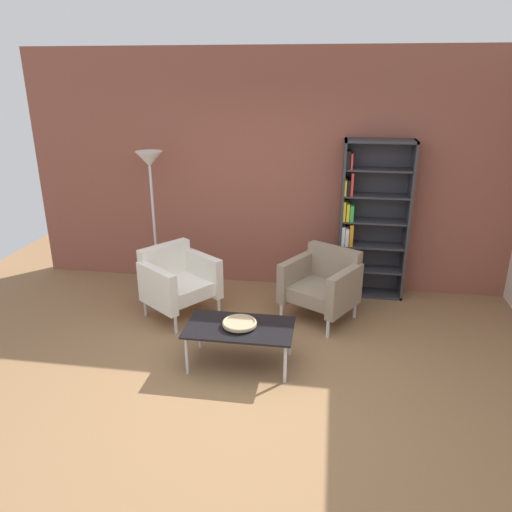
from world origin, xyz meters
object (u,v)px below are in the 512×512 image
coffee_table_low (240,330)px  armchair_by_bookshelf (177,280)px  armchair_corner_red (323,283)px  floor_lamp_torchiere (150,176)px  bookshelf_tall (368,221)px  decorative_bowl (240,323)px

coffee_table_low → armchair_by_bookshelf: size_ratio=1.06×
armchair_corner_red → floor_lamp_torchiere: floor_lamp_torchiere is taller
bookshelf_tall → coffee_table_low: (-1.23, -1.82, -0.57)m
coffee_table_low → floor_lamp_torchiere: size_ratio=0.57×
coffee_table_low → bookshelf_tall: bearing=56.0°
armchair_corner_red → armchair_by_bookshelf: 1.63m
decorative_bowl → armchair_corner_red: size_ratio=0.34×
bookshelf_tall → armchair_by_bookshelf: 2.36m
coffee_table_low → armchair_by_bookshelf: armchair_by_bookshelf is taller
bookshelf_tall → coffee_table_low: bookshelf_tall is taller
floor_lamp_torchiere → armchair_by_bookshelf: bearing=-54.3°
coffee_table_low → armchair_corner_red: 1.31m
armchair_corner_red → floor_lamp_torchiere: (-2.10, 0.51, 1.03)m
floor_lamp_torchiere → bookshelf_tall: bearing=5.1°
decorative_bowl → armchair_by_bookshelf: armchair_by_bookshelf is taller
bookshelf_tall → floor_lamp_torchiere: size_ratio=1.09×
floor_lamp_torchiere → decorative_bowl: bearing=-49.4°
decorative_bowl → armchair_by_bookshelf: 1.28m
coffee_table_low → floor_lamp_torchiere: bearing=130.6°
bookshelf_tall → armchair_by_bookshelf: bookshelf_tall is taller
floor_lamp_torchiere → armchair_corner_red: bearing=-13.6°
coffee_table_low → armchair_corner_red: size_ratio=1.07×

